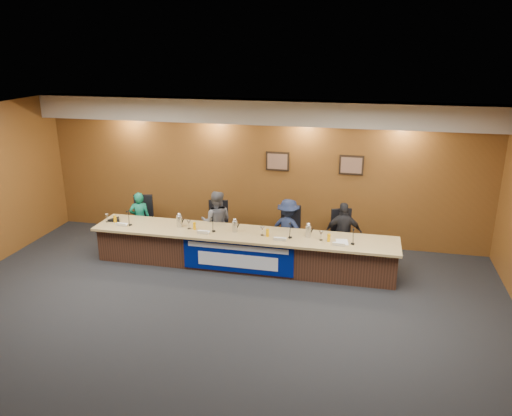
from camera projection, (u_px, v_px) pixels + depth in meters
The scene contains 40 objects.
floor at pixel (206, 329), 7.95m from camera, with size 10.00×10.00×0.00m, color black.
ceiling at pixel (199, 128), 6.94m from camera, with size 10.00×8.00×0.04m, color silver.
wall_back at pixel (260, 171), 11.14m from camera, with size 10.00×0.04×3.20m, color brown.
soffit at pixel (258, 112), 10.48m from camera, with size 10.00×0.50×0.50m, color #C0B4A4.
dais_body at pixel (243, 250), 10.06m from camera, with size 6.00×0.80×0.70m, color #3D2215.
dais_top at pixel (242, 234), 9.89m from camera, with size 6.10×0.95×0.05m, color tan.
banner at pixel (238, 257), 9.67m from camera, with size 2.20×0.02×0.65m, color #000F69.
banner_text_upper at pixel (237, 248), 9.59m from camera, with size 2.00×0.01×0.10m, color silver.
banner_text_lower at pixel (237, 261), 9.68m from camera, with size 1.60×0.01×0.28m, color silver.
wall_photo_left at pixel (278, 161), 10.95m from camera, with size 0.52×0.04×0.42m, color black.
wall_photo_right at pixel (351, 165), 10.61m from camera, with size 0.52×0.04×0.42m, color black.
panelist_a at pixel (140, 219), 11.06m from camera, with size 0.45×0.29×1.23m, color #0E6247.
panelist_b at pixel (217, 222), 10.66m from camera, with size 0.66×0.52×1.37m, color #545358.
panelist_c at pixel (288, 229), 10.35m from camera, with size 0.84×0.48×1.30m, color #151D38.
panelist_d at pixel (343, 234), 10.11m from camera, with size 0.76×0.32×1.30m, color black.
office_chair_a at pixel (142, 223), 11.19m from camera, with size 0.48×0.48×0.08m, color black.
office_chair_b at pixel (218, 229), 10.82m from camera, with size 0.48×0.48×0.08m, color black.
office_chair_c at pixel (289, 235), 10.49m from camera, with size 0.48×0.48×0.08m, color black.
office_chair_d at pixel (343, 240), 10.25m from camera, with size 0.48×0.48×0.08m, color black.
nameplate_a at pixel (121, 224), 10.20m from camera, with size 0.24×0.06×0.09m, color white.
microphone_a at pixel (130, 225), 10.28m from camera, with size 0.07×0.07×0.02m, color black.
juice_glass_a at pixel (115, 219), 10.42m from camera, with size 0.06×0.06×0.15m, color #EDA000.
water_glass_a at pixel (107, 218), 10.44m from camera, with size 0.08×0.08×0.18m, color silver.
nameplate_b at pixel (203, 232), 9.79m from camera, with size 0.24×0.06×0.09m, color white.
microphone_b at pixel (214, 231), 9.94m from camera, with size 0.07×0.07×0.02m, color black.
juice_glass_b at pixel (194, 226), 10.03m from camera, with size 0.06×0.06×0.15m, color #EDA000.
water_glass_b at pixel (189, 225), 10.05m from camera, with size 0.08×0.08×0.18m, color silver.
nameplate_c at pixel (280, 239), 9.45m from camera, with size 0.24×0.06×0.09m, color white.
microphone_c at pixel (290, 237), 9.62m from camera, with size 0.07×0.07×0.02m, color black.
juice_glass_c at pixel (268, 233), 9.67m from camera, with size 0.06×0.06×0.15m, color #EDA000.
water_glass_c at pixel (262, 231), 9.72m from camera, with size 0.08×0.08×0.18m, color silver.
nameplate_d at pixel (339, 244), 9.20m from camera, with size 0.24×0.06×0.09m, color white.
microphone_d at pixel (353, 244), 9.31m from camera, with size 0.07×0.07×0.02m, color black.
juice_glass_d at pixel (329, 238), 9.43m from camera, with size 0.06×0.06×0.15m, color #EDA000.
water_glass_d at pixel (321, 236), 9.48m from camera, with size 0.08×0.08×0.18m, color silver.
carafe_left at pixel (179, 221), 10.17m from camera, with size 0.12×0.12×0.24m, color silver.
carafe_mid at pixel (235, 226), 9.89m from camera, with size 0.11×0.11×0.23m, color silver.
carafe_right at pixel (308, 231), 9.62m from camera, with size 0.11×0.11×0.24m, color silver.
speakerphone at pixel (115, 220), 10.52m from camera, with size 0.32×0.32×0.05m, color black.
paper_stack at pixel (342, 242), 9.42m from camera, with size 0.22×0.30×0.01m, color white.
Camera 1 is at (2.32, -6.58, 4.35)m, focal length 35.00 mm.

